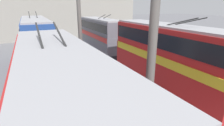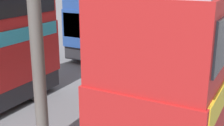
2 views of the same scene
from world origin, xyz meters
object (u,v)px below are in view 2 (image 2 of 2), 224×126
bus_right_mid (123,6)px  oil_drum (204,54)px  person_by_left_row (125,111)px  bus_left_near (203,52)px  person_aisle_midway (118,77)px

bus_right_mid → oil_drum: size_ratio=12.45×
bus_right_mid → person_by_left_row: size_ratio=6.21×
bus_left_near → person_aisle_midway: bearing=68.7°
bus_left_near → person_aisle_midway: bus_left_near is taller
oil_drum → bus_right_mid: bearing=81.4°
person_aisle_midway → oil_drum: bearing=38.1°
bus_left_near → bus_right_mid: bearing=38.1°
bus_left_near → person_aisle_midway: size_ratio=5.94×
bus_right_mid → oil_drum: bearing=-98.6°
bus_left_near → person_aisle_midway: 4.63m
person_aisle_midway → oil_drum: size_ratio=1.98×
bus_right_mid → person_by_left_row: (-11.72, -5.96, -2.02)m
person_by_left_row → bus_left_near: bearing=126.0°
person_by_left_row → oil_drum: person_by_left_row is taller
person_by_left_row → bus_right_mid: bearing=-152.9°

